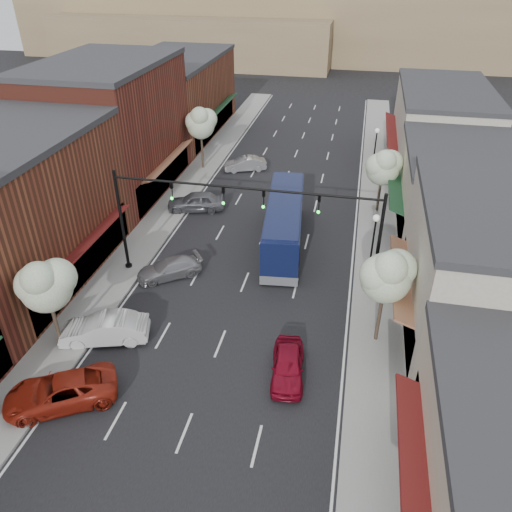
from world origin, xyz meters
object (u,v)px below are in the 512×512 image
Objects in this scene: tree_right_far at (384,166)px; parked_car_a at (61,391)px; lamp_post_far at (376,144)px; coach_bus at (284,222)px; tree_left_near at (45,284)px; tree_left_far at (201,122)px; parked_car_b at (105,329)px; lamp_post_near at (374,235)px; parked_car_c at (170,268)px; signal_mast_right at (339,228)px; red_hatchback at (288,365)px; signal_mast_left at (155,210)px; tree_right_near at (387,274)px; parked_car_e at (245,164)px; parked_car_d at (196,201)px.

parked_car_a is at bearing -121.83° from tree_right_far.
lamp_post_far reaches higher than coach_bus.
tree_left_near is 0.93× the size of tree_left_far.
lamp_post_near is at bearing 107.69° from parked_car_b.
parked_car_c is (3.31, 7.71, -3.61)m from tree_left_near.
parked_car_a is at bearing -135.82° from signal_mast_right.
tree_left_far is 1.54× the size of red_hatchback.
signal_mast_left is 1.85× the size of lamp_post_near.
lamp_post_far is 0.39× the size of coach_bus.
lamp_post_far is 0.86× the size of parked_car_a.
parked_car_b is (2.06, 1.07, -3.44)m from tree_left_near.
tree_left_far is (-0.00, 26.00, 0.38)m from tree_left_near.
parked_car_b is 1.12× the size of parked_car_c.
tree_left_far is 29.76m from parked_car_a.
tree_left_far reaches higher than tree_right_near.
signal_mast_left reaches higher than parked_car_e.
tree_left_far is at bearing 127.04° from tree_right_near.
coach_bus reaches higher than parked_car_d.
signal_mast_right is at bearing 104.45° from parked_car_a.
lamp_post_near reaches higher than parked_car_b.
tree_right_near is 6.74m from lamp_post_near.
tree_right_far reaches higher than coach_bus.
lamp_post_near is at bearing 10.56° from signal_mast_left.
coach_bus is 2.81× the size of parked_car_e.
tree_left_near is at bearing -29.28° from parked_car_e.
lamp_post_near reaches higher than parked_car_e.
parked_car_c is at bearing 66.79° from tree_left_near.
tree_right_far is at bearing 38.90° from coach_bus.
tree_left_far reaches higher than coach_bus.
tree_left_far is 1.38× the size of lamp_post_near.
tree_right_far is 0.95× the size of tree_left_near.
parked_car_e is at bearing -172.54° from lamp_post_far.
signal_mast_left is at bearing -151.78° from parked_car_c.
lamp_post_far is (0.00, 17.50, 0.00)m from lamp_post_near.
tree_left_near reaches higher than parked_car_a.
lamp_post_near is 1.05× the size of parked_car_c.
signal_mast_right is 2.06× the size of red_hatchback.
parked_car_b is (2.06, -24.93, -3.83)m from tree_left_far.
red_hatchback is 0.94× the size of parked_car_c.
signal_mast_left is 1.38× the size of tree_right_near.
lamp_post_far is (13.42, 20.00, -1.62)m from signal_mast_left.
signal_mast_left reaches higher than tree_right_far.
parked_car_c is at bearing 134.51° from red_hatchback.
signal_mast_right is 15.50m from parked_car_d.
lamp_post_near reaches higher than red_hatchback.
parked_car_b is 1.18× the size of parked_car_e.
parked_car_d is 1.15× the size of parked_car_e.
tree_left_near is at bearing -90.00° from tree_left_far.
tree_right_near reaches higher than lamp_post_near.
coach_bus is (7.29, 5.32, -2.85)m from signal_mast_left.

